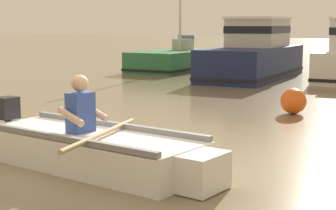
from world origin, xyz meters
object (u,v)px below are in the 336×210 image
Objects in this scene: moored_boat_green at (179,60)px; mooring_buoy at (293,101)px; moored_boat_navy at (254,55)px; rowboat_with_person at (94,149)px.

moored_boat_green reaches higher than mooring_buoy.
rowboat_with_person is at bearing -75.50° from moored_boat_navy.
mooring_buoy is (3.74, -6.44, -0.51)m from moored_boat_navy.
rowboat_with_person is 0.73× the size of moored_boat_green.
moored_boat_green is 4.10m from moored_boat_navy.
moored_boat_green is 10.87m from mooring_buoy.
mooring_buoy is at bearing 82.95° from rowboat_with_person.
moored_boat_green reaches higher than rowboat_with_person.
mooring_buoy is (0.67, 5.44, 0.01)m from rowboat_with_person.
moored_boat_navy reaches higher than mooring_buoy.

